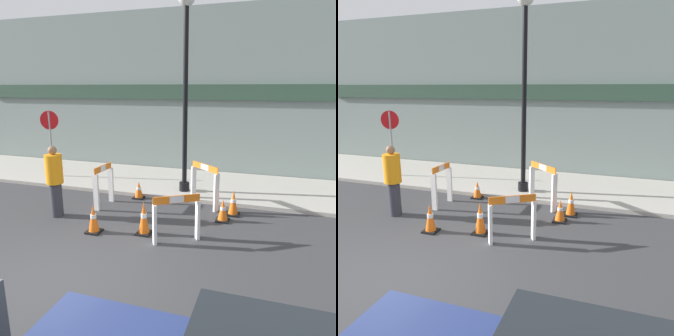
# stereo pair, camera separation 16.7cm
# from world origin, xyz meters

# --- Properties ---
(ground_plane) EXTENTS (60.00, 60.00, 0.00)m
(ground_plane) POSITION_xyz_m (0.00, 0.00, 0.00)
(ground_plane) COLOR #38383A
(sidewalk_slab) EXTENTS (18.00, 3.08, 0.10)m
(sidewalk_slab) POSITION_xyz_m (0.00, 6.04, 0.05)
(sidewalk_slab) COLOR #ADA89E
(sidewalk_slab) RESTS_ON ground_plane
(storefront_facade) EXTENTS (18.00, 0.22, 5.50)m
(storefront_facade) POSITION_xyz_m (0.00, 7.65, 2.75)
(storefront_facade) COLOR gray
(storefront_facade) RESTS_ON ground_plane
(streetlamp_post) EXTENTS (0.44, 0.44, 5.25)m
(streetlamp_post) POSITION_xyz_m (0.77, 5.14, 3.47)
(streetlamp_post) COLOR black
(streetlamp_post) RESTS_ON sidewalk_slab
(stop_sign) EXTENTS (0.59, 0.16, 2.13)m
(stop_sign) POSITION_xyz_m (-3.79, 5.39, 1.53)
(stop_sign) COLOR gray
(stop_sign) RESTS_ON sidewalk_slab
(barricade_0) EXTENTS (0.83, 0.72, 1.10)m
(barricade_0) POSITION_xyz_m (1.50, 4.35, 0.61)
(barricade_0) COLOR white
(barricade_0) RESTS_ON ground_plane
(barricade_1) EXTENTS (0.17, 0.77, 1.07)m
(barricade_1) POSITION_xyz_m (-0.93, 3.59, 0.57)
(barricade_1) COLOR white
(barricade_1) RESTS_ON ground_plane
(barricade_2) EXTENTS (0.86, 0.62, 0.95)m
(barricade_2) POSITION_xyz_m (1.39, 2.22, 0.53)
(barricade_2) COLOR white
(barricade_2) RESTS_ON ground_plane
(traffic_cone_0) EXTENTS (0.30, 0.30, 0.52)m
(traffic_cone_0) POSITION_xyz_m (2.10, 3.52, 0.25)
(traffic_cone_0) COLOR black
(traffic_cone_0) RESTS_ON ground_plane
(traffic_cone_1) EXTENTS (0.30, 0.30, 0.62)m
(traffic_cone_1) POSITION_xyz_m (2.28, 3.96, 0.30)
(traffic_cone_1) COLOR black
(traffic_cone_1) RESTS_ON ground_plane
(traffic_cone_2) EXTENTS (0.30, 0.30, 0.62)m
(traffic_cone_2) POSITION_xyz_m (-0.37, 2.10, 0.30)
(traffic_cone_2) COLOR black
(traffic_cone_2) RESTS_ON ground_plane
(traffic_cone_3) EXTENTS (0.30, 0.30, 0.48)m
(traffic_cone_3) POSITION_xyz_m (-0.32, 4.40, 0.23)
(traffic_cone_3) COLOR black
(traffic_cone_3) RESTS_ON ground_plane
(traffic_cone_4) EXTENTS (0.30, 0.30, 0.71)m
(traffic_cone_4) POSITION_xyz_m (0.65, 2.35, 0.34)
(traffic_cone_4) COLOR black
(traffic_cone_4) RESTS_ON ground_plane
(person_worker) EXTENTS (0.51, 0.51, 1.68)m
(person_worker) POSITION_xyz_m (-1.66, 2.64, 0.89)
(person_worker) COLOR #33333D
(person_worker) RESTS_ON ground_plane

